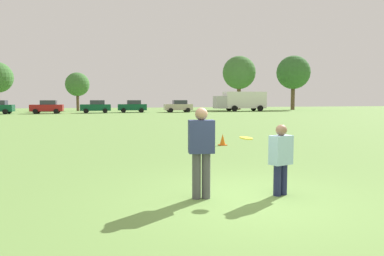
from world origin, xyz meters
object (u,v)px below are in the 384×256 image
at_px(traffic_cone, 223,140).
at_px(box_truck, 241,100).
at_px(frisbee, 246,138).
at_px(parked_car_center, 47,107).
at_px(parked_car_mid_right, 96,106).
at_px(parked_car_far_right, 179,106).
at_px(player_thrower, 201,148).
at_px(player_defender, 281,156).
at_px(parked_car_near_right, 133,106).

xyz_separation_m(traffic_cone, box_truck, (18.04, 40.53, 1.52)).
xyz_separation_m(frisbee, parked_car_center, (-9.23, 45.60, -0.24)).
height_order(parked_car_mid_right, parked_car_far_right, same).
bearing_deg(traffic_cone, parked_car_center, 106.79).
relative_size(player_thrower, parked_car_mid_right, 0.42).
height_order(player_thrower, parked_car_far_right, parked_car_far_right).
distance_m(player_defender, parked_car_far_right, 47.11).
relative_size(traffic_cone, parked_car_mid_right, 0.11).
height_order(traffic_cone, parked_car_far_right, parked_car_far_right).
bearing_deg(frisbee, traffic_cone, 73.32).
xyz_separation_m(frisbee, parked_car_far_right, (9.28, 46.06, -0.24)).
relative_size(frisbee, parked_car_mid_right, 0.06).
bearing_deg(parked_car_far_right, parked_car_mid_right, 179.29).
xyz_separation_m(player_thrower, parked_car_near_right, (3.44, 47.03, -0.09)).
bearing_deg(player_thrower, traffic_cone, 66.97).
bearing_deg(parked_car_center, frisbee, -78.56).
height_order(player_thrower, parked_car_near_right, parked_car_near_right).
bearing_deg(player_defender, parked_car_mid_right, 94.22).
bearing_deg(parked_car_far_right, frisbee, -101.40).
distance_m(parked_car_mid_right, parked_car_near_right, 5.30).
distance_m(parked_car_mid_right, parked_car_far_right, 12.06).
distance_m(player_defender, traffic_cone, 7.98).
xyz_separation_m(parked_car_center, box_truck, (29.52, 2.46, 0.83)).
relative_size(player_thrower, player_defender, 1.24).
distance_m(parked_car_center, box_truck, 29.64).
bearing_deg(player_thrower, parked_car_center, 100.25).
bearing_deg(box_truck, traffic_cone, -113.99).
bearing_deg(traffic_cone, parked_car_far_right, 79.66).
bearing_deg(player_defender, box_truck, 67.88).
bearing_deg(player_thrower, parked_car_far_right, 77.46).
relative_size(player_defender, parked_car_center, 0.34).
distance_m(traffic_cone, parked_car_mid_right, 39.01).
distance_m(player_thrower, parked_car_center, 46.41).
xyz_separation_m(player_defender, parked_car_mid_right, (-3.43, 46.47, 0.12)).
height_order(frisbee, parked_car_far_right, parked_car_far_right).
bearing_deg(parked_car_center, player_thrower, -79.75).
height_order(parked_car_center, parked_car_near_right, same).
distance_m(player_thrower, traffic_cone, 8.30).
xyz_separation_m(player_thrower, parked_car_center, (-8.25, 45.67, -0.09)).
distance_m(frisbee, parked_car_mid_right, 46.29).
height_order(player_thrower, player_defender, player_thrower).
distance_m(player_defender, box_truck, 52.17).
bearing_deg(player_defender, frisbee, 158.40).
bearing_deg(player_thrower, frisbee, 4.12).
relative_size(traffic_cone, parked_car_far_right, 0.11).
bearing_deg(parked_car_center, traffic_cone, -73.21).
xyz_separation_m(frisbee, traffic_cone, (2.26, 7.53, -0.94)).
bearing_deg(parked_car_far_right, box_truck, 10.31).
height_order(player_defender, parked_car_near_right, parked_car_near_right).
height_order(player_thrower, frisbee, player_thrower).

